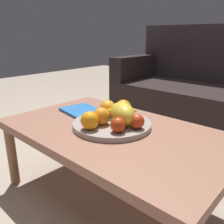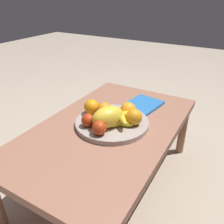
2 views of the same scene
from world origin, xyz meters
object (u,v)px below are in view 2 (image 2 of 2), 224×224
at_px(fruit_bowl, 112,123).
at_px(orange_right, 91,107).
at_px(melon_large_front, 108,117).
at_px(orange_left, 104,110).
at_px(orange_back, 128,110).
at_px(banana_bunch, 120,119).
at_px(coffee_table, 108,133).
at_px(orange_front, 134,117).
at_px(apple_front, 99,128).
at_px(magazine, 142,105).
at_px(apple_left, 88,120).

xyz_separation_m(fruit_bowl, orange_right, (-0.01, -0.13, 0.05)).
bearing_deg(fruit_bowl, melon_large_front, 9.36).
distance_m(orange_left, orange_back, 0.13).
xyz_separation_m(orange_right, banana_bunch, (0.03, 0.19, -0.01)).
xyz_separation_m(coffee_table, orange_left, (-0.04, -0.04, 0.11)).
relative_size(orange_front, apple_front, 1.22).
relative_size(orange_back, magazine, 0.33).
bearing_deg(orange_left, fruit_bowl, 75.06).
distance_m(coffee_table, orange_front, 0.17).
height_order(apple_front, magazine, apple_front).
xyz_separation_m(orange_left, apple_left, (0.12, -0.02, -0.01)).
distance_m(melon_large_front, orange_back, 0.14).
xyz_separation_m(melon_large_front, apple_left, (0.05, -0.09, -0.02)).
bearing_deg(orange_front, fruit_bowl, -78.41).
distance_m(melon_large_front, magazine, 0.34).
distance_m(melon_large_front, orange_left, 0.10).
bearing_deg(melon_large_front, fruit_bowl, -170.64).
xyz_separation_m(coffee_table, apple_left, (0.08, -0.06, 0.10)).
bearing_deg(melon_large_front, apple_front, 2.03).
xyz_separation_m(orange_back, apple_front, (0.22, -0.04, -0.01)).
bearing_deg(magazine, apple_left, -9.11).
xyz_separation_m(apple_front, banana_bunch, (-0.12, 0.04, -0.00)).
height_order(coffee_table, fruit_bowl, fruit_bowl).
relative_size(fruit_bowl, banana_bunch, 2.46).
distance_m(apple_front, apple_left, 0.09).
bearing_deg(banana_bunch, orange_back, -178.81).
bearing_deg(apple_front, orange_right, -135.64).
relative_size(orange_left, apple_left, 1.23).
relative_size(fruit_bowl, melon_large_front, 2.27).
xyz_separation_m(orange_front, orange_left, (0.01, -0.17, -0.00)).
relative_size(melon_large_front, apple_front, 2.46).
bearing_deg(apple_front, magazine, 174.93).
bearing_deg(melon_large_front, apple_left, -61.33).
relative_size(fruit_bowl, orange_right, 4.65).
xyz_separation_m(apple_front, apple_left, (-0.03, -0.09, -0.00)).
relative_size(orange_front, orange_back, 1.00).
height_order(apple_left, banana_bunch, apple_left).
distance_m(melon_large_front, orange_right, 0.16).
relative_size(orange_back, apple_front, 1.22).
relative_size(melon_large_front, orange_front, 2.02).
relative_size(orange_left, apple_front, 1.19).
relative_size(orange_front, banana_bunch, 0.54).
bearing_deg(coffee_table, melon_large_front, 34.11).
height_order(fruit_bowl, orange_right, orange_right).
distance_m(coffee_table, fruit_bowl, 0.06).
height_order(apple_front, banana_bunch, apple_front).
xyz_separation_m(melon_large_front, orange_back, (-0.14, 0.04, -0.01)).
relative_size(apple_front, apple_left, 1.03).
distance_m(coffee_table, orange_left, 0.12).
relative_size(fruit_bowl, apple_left, 5.75).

